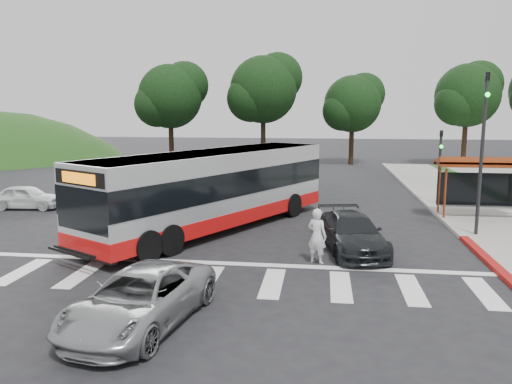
% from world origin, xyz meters
% --- Properties ---
extents(ground, '(140.00, 140.00, 0.00)m').
position_xyz_m(ground, '(0.00, 0.00, 0.00)').
color(ground, black).
rests_on(ground, ground).
extents(sidewalk_east, '(4.00, 40.00, 0.12)m').
position_xyz_m(sidewalk_east, '(11.00, 8.00, 0.06)').
color(sidewalk_east, gray).
rests_on(sidewalk_east, ground).
extents(curb_east, '(0.30, 40.00, 0.15)m').
position_xyz_m(curb_east, '(9.00, 8.00, 0.07)').
color(curb_east, '#9E9991').
rests_on(curb_east, ground).
extents(curb_east_red, '(0.32, 6.00, 0.15)m').
position_xyz_m(curb_east_red, '(9.00, -2.00, 0.08)').
color(curb_east_red, maroon).
rests_on(curb_east_red, ground).
extents(crosswalk_ladder, '(18.00, 2.60, 0.01)m').
position_xyz_m(crosswalk_ladder, '(0.00, -5.00, 0.01)').
color(crosswalk_ladder, silver).
rests_on(crosswalk_ladder, ground).
extents(bus_shelter, '(4.20, 1.60, 2.86)m').
position_xyz_m(bus_shelter, '(10.80, 5.10, 2.35)').
color(bus_shelter, maroon).
rests_on(bus_shelter, sidewalk_east).
extents(traffic_signal_ne_tall, '(0.18, 0.37, 6.50)m').
position_xyz_m(traffic_signal_ne_tall, '(9.60, 1.49, 3.88)').
color(traffic_signal_ne_tall, black).
rests_on(traffic_signal_ne_tall, ground).
extents(traffic_signal_ne_short, '(0.18, 0.37, 4.00)m').
position_xyz_m(traffic_signal_ne_short, '(9.60, 8.49, 2.48)').
color(traffic_signal_ne_short, black).
rests_on(traffic_signal_ne_short, ground).
extents(tree_ne_a, '(6.16, 5.74, 9.30)m').
position_xyz_m(tree_ne_a, '(16.08, 28.06, 6.39)').
color(tree_ne_a, black).
rests_on(tree_ne_a, parking_lot).
extents(tree_north_a, '(6.60, 6.15, 10.17)m').
position_xyz_m(tree_north_a, '(-1.92, 26.07, 6.92)').
color(tree_north_a, black).
rests_on(tree_north_a, ground).
extents(tree_north_b, '(5.72, 5.33, 8.43)m').
position_xyz_m(tree_north_b, '(6.07, 28.06, 5.66)').
color(tree_north_b, black).
rests_on(tree_north_b, ground).
extents(tree_north_c, '(6.16, 5.74, 9.30)m').
position_xyz_m(tree_north_c, '(-9.92, 24.06, 6.29)').
color(tree_north_c, black).
rests_on(tree_north_c, ground).
extents(transit_bus, '(8.72, 12.67, 3.34)m').
position_xyz_m(transit_bus, '(-1.15, 1.41, 1.67)').
color(transit_bus, '#ADB0B2').
rests_on(transit_bus, ground).
extents(pedestrian, '(0.81, 0.72, 1.87)m').
position_xyz_m(pedestrian, '(3.27, -2.85, 0.94)').
color(pedestrian, silver).
rests_on(pedestrian, ground).
extents(dark_sedan, '(2.78, 4.93, 1.35)m').
position_xyz_m(dark_sedan, '(4.50, -1.22, 0.67)').
color(dark_sedan, black).
rests_on(dark_sedan, ground).
extents(silver_suv_south, '(3.00, 5.08, 1.32)m').
position_xyz_m(silver_suv_south, '(-0.84, -8.30, 0.66)').
color(silver_suv_south, '#949698').
rests_on(silver_suv_south, ground).
extents(west_car_white, '(3.71, 1.71, 1.23)m').
position_xyz_m(west_car_white, '(-11.75, 4.48, 0.62)').
color(west_car_white, silver).
rests_on(west_car_white, ground).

